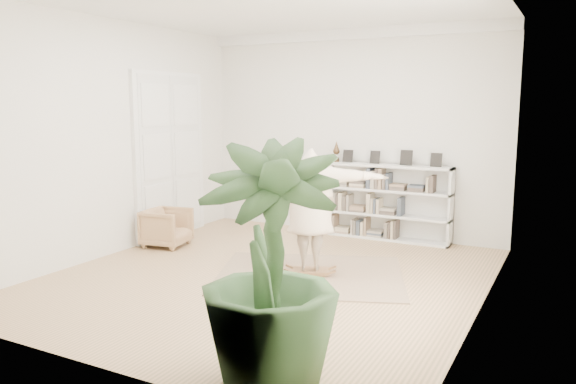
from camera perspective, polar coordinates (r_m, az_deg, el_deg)
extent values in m
plane|color=olive|center=(7.71, -2.02, -8.60)|extent=(6.00, 6.00, 0.00)
plane|color=silver|center=(10.08, 6.45, 5.93)|extent=(5.50, 0.00, 5.50)
plane|color=silver|center=(5.00, -19.43, 2.36)|extent=(5.50, 0.00, 5.50)
plane|color=silver|center=(9.05, -17.45, 5.23)|extent=(0.00, 6.00, 6.00)
plane|color=silver|center=(6.46, 19.62, 3.75)|extent=(0.00, 6.00, 6.00)
plane|color=white|center=(7.46, -2.18, 18.79)|extent=(6.00, 6.00, 0.00)
cube|color=white|center=(10.08, 6.50, 15.67)|extent=(5.50, 0.12, 0.18)
cube|color=white|center=(10.02, -11.91, 3.48)|extent=(0.08, 1.78, 2.92)
cube|color=silver|center=(9.70, -13.32, 3.26)|extent=(0.06, 0.78, 2.80)
cube|color=silver|center=(10.31, -10.41, 3.68)|extent=(0.06, 0.78, 2.80)
cube|color=silver|center=(10.15, 4.20, -0.55)|extent=(0.04, 0.35, 1.30)
cube|color=silver|center=(9.51, 16.22, -1.53)|extent=(0.04, 0.35, 1.30)
cube|color=silver|center=(9.92, 10.28, -0.89)|extent=(2.20, 0.04, 1.30)
cube|color=silver|center=(9.91, 9.91, -4.62)|extent=(2.20, 0.35, 0.04)
cube|color=silver|center=(9.82, 9.98, -2.29)|extent=(2.20, 0.35, 0.04)
cube|color=silver|center=(9.74, 10.04, 0.19)|extent=(2.20, 0.35, 0.04)
cube|color=silver|center=(9.69, 10.11, 2.64)|extent=(2.20, 0.35, 0.04)
cube|color=black|center=(9.97, 6.11, 3.72)|extent=(0.18, 0.07, 0.24)
cube|color=black|center=(9.80, 8.83, 3.57)|extent=(0.18, 0.07, 0.24)
cube|color=black|center=(9.64, 11.93, 3.39)|extent=(0.18, 0.07, 0.24)
cube|color=black|center=(9.51, 14.83, 3.21)|extent=(0.18, 0.07, 0.24)
imported|color=tan|center=(9.44, -12.21, -3.54)|extent=(0.79, 0.78, 0.63)
cube|color=tan|center=(7.77, 2.26, -8.39)|extent=(3.05, 2.77, 0.02)
cube|color=brown|center=(7.75, 2.27, -7.94)|extent=(0.56, 0.45, 0.03)
cube|color=brown|center=(7.76, 2.27, -8.18)|extent=(0.32, 0.16, 0.04)
cube|color=brown|center=(7.76, 2.27, -8.18)|extent=(0.32, 0.16, 0.04)
cube|color=brown|center=(7.75, 2.27, -7.94)|extent=(0.19, 0.11, 0.10)
cube|color=brown|center=(7.75, 2.27, -7.94)|extent=(0.19, 0.11, 0.10)
imported|color=beige|center=(7.54, 2.31, -1.55)|extent=(2.10, 1.25, 1.66)
imported|color=#2E4F27|center=(4.60, -1.94, -7.53)|extent=(1.52, 1.52, 2.05)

